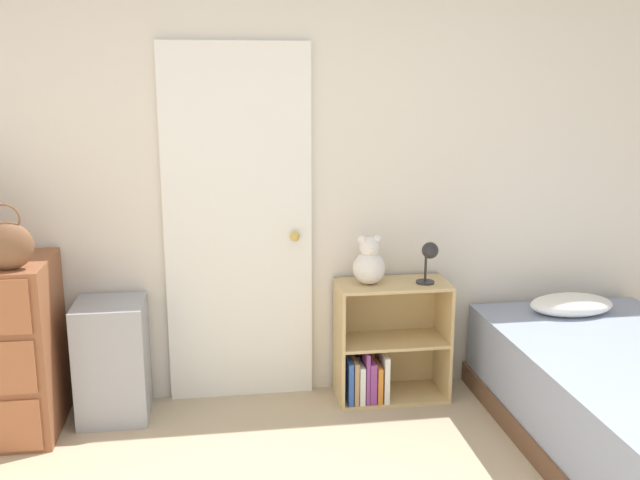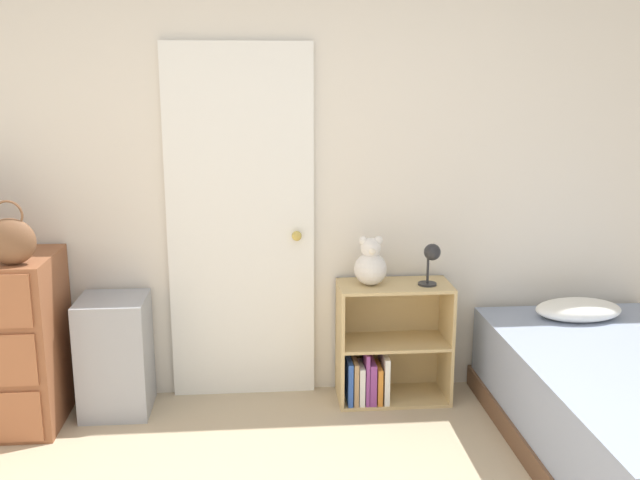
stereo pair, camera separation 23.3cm
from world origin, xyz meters
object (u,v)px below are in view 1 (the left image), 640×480
handbag (7,245)px  teddy_bear (369,263)px  bookshelf (382,351)px  desk_lamp (429,255)px  bed (633,404)px  storage_bin (113,360)px

handbag → teddy_bear: handbag is taller
bookshelf → desk_lamp: (0.24, -0.05, 0.58)m
handbag → desk_lamp: size_ratio=1.35×
desk_lamp → bed: size_ratio=0.13×
teddy_bear → bed: 1.51m
bed → bookshelf: bearing=143.9°
handbag → bookshelf: bearing=8.7°
handbag → storage_bin: bearing=32.9°
storage_bin → handbag: bearing=-147.1°
teddy_bear → storage_bin: bearing=-179.0°
bed → handbag: bearing=170.6°
storage_bin → bed: 2.69m
handbag → teddy_bear: bearing=8.9°
bed → teddy_bear: bearing=146.2°
handbag → bookshelf: 2.08m
storage_bin → desk_lamp: (1.75, -0.02, 0.53)m
storage_bin → bed: storage_bin is taller
teddy_bear → bed: teddy_bear is taller
teddy_bear → desk_lamp: 0.34m
storage_bin → desk_lamp: desk_lamp is taller
bed → desk_lamp: bearing=138.5°
teddy_bear → desk_lamp: bearing=-7.4°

